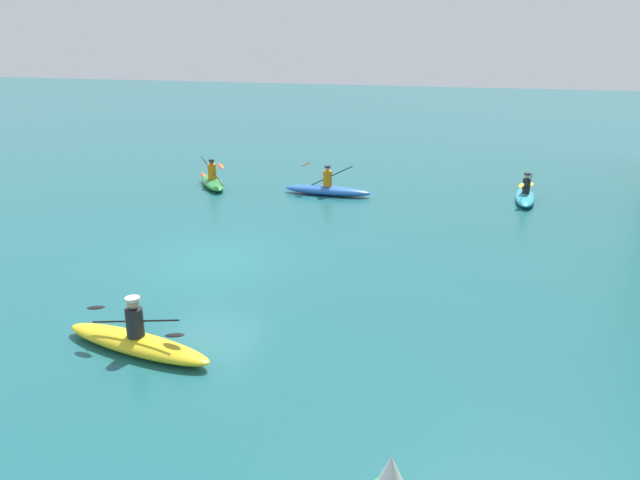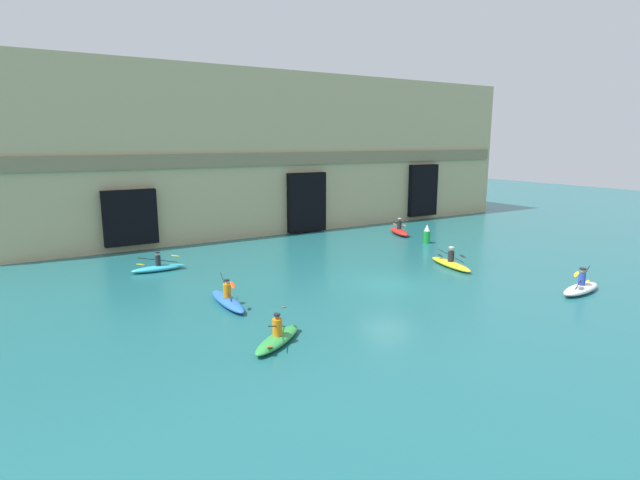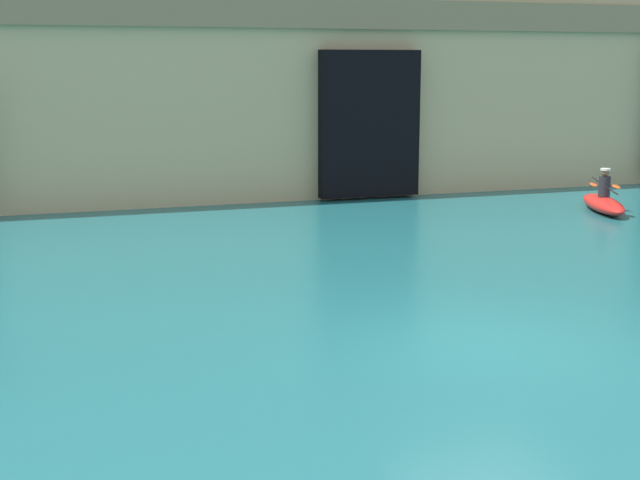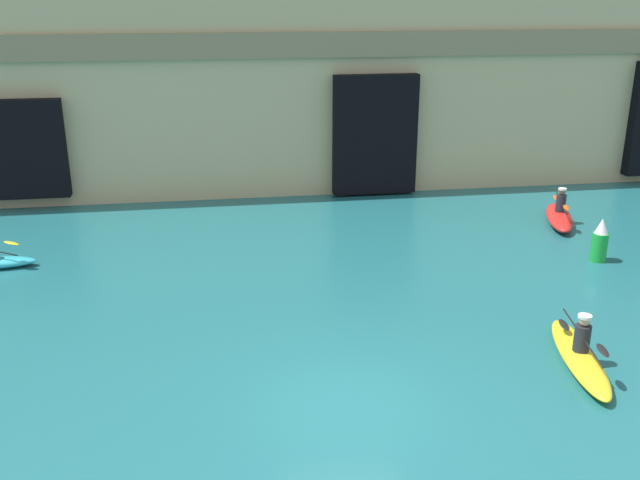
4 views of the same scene
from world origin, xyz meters
name	(u,v)px [view 3 (image 3 of 4)]	position (x,y,z in m)	size (l,w,h in m)	color
ground_plane	(487,344)	(0.00, 0.00, 0.00)	(120.00, 120.00, 0.00)	#1E6066
cliff_bluff	(303,10)	(2.93, 18.39, 5.95)	(43.04, 8.19, 11.96)	tan
kayak_red	(603,203)	(9.23, 9.87, 0.26)	(1.80, 3.17, 1.25)	red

